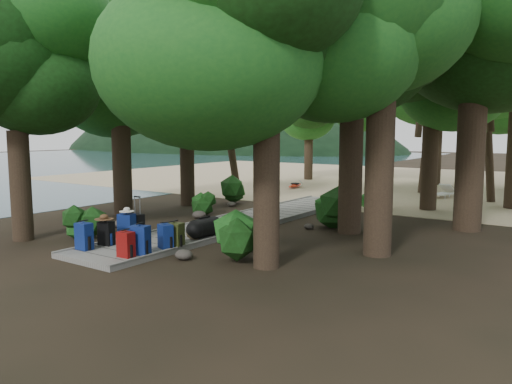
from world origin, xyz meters
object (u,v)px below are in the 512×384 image
Objects in this scene: backpack_left_c at (127,225)px; backpack_right_a at (126,243)px; sun_lounger at (443,191)px; backpack_left_b at (106,232)px; backpack_left_a at (84,235)px; kayak at (295,185)px; backpack_right_c at (165,235)px; backpack_right_d at (174,233)px; backpack_right_b at (140,238)px; duffel_right_black at (205,227)px; duffel_right_khaki at (200,231)px; suitcase_on_boardwalk at (138,225)px; lone_suitcase_on_sand at (352,191)px.

backpack_right_a is at bearing -55.98° from backpack_left_c.
backpack_left_c is at bearing -94.53° from sun_lounger.
backpack_left_b is 14.90m from sun_lounger.
backpack_left_a is 14.76m from kayak.
backpack_left_c reaches higher than backpack_right_c.
backpack_right_d is (0.03, 0.27, -0.00)m from backpack_right_c.
backpack_left_c is 1.17× the size of backpack_right_a.
backpack_right_c is 1.01× the size of backpack_right_d.
backpack_left_a is 0.59m from backpack_left_b.
backpack_right_a reaches higher than kayak.
backpack_left_a is 0.97× the size of backpack_right_b.
duffel_right_black is at bearing 75.99° from backpack_right_b.
backpack_right_d is (0.06, 1.01, -0.05)m from backpack_right_b.
backpack_left_a is 2.05m from backpack_right_d.
backpack_right_c is 1.33m from duffel_right_khaki.
backpack_right_c is (1.43, 1.18, -0.03)m from backpack_left_a.
duffel_right_khaki is at bearing 76.37° from backpack_right_b.
backpack_left_c is 0.36m from suitcase_on_boardwalk.
backpack_left_b is at bearing 156.39° from backpack_right_a.
lone_suitcase_on_sand is (-0.35, 10.92, -0.09)m from backpack_right_d.
backpack_right_a is 1.09m from backpack_right_c.
suitcase_on_boardwalk is at bearing 90.12° from backpack_left_a.
backpack_left_a is 1.09× the size of backpack_left_b.
backpack_left_a reaches higher than backpack_right_d.
backpack_right_d is at bearing -88.25° from duffel_right_khaki.
duffel_right_black is (1.32, 2.07, -0.07)m from backpack_left_b.
lone_suitcase_on_sand reaches higher than kayak.
backpack_right_b reaches higher than lone_suitcase_on_sand.
backpack_right_c is 0.80× the size of duffel_right_black.
backpack_right_a is 12.27m from lone_suitcase_on_sand.
suitcase_on_boardwalk is 13.90m from sun_lounger.
backpack_left_c is at bearing -134.95° from duffel_right_black.
backpack_right_a is 0.79× the size of duffel_right_black.
backpack_left_c is at bearing -97.17° from lone_suitcase_on_sand.
backpack_right_c is 1.03× the size of suitcase_on_boardwalk.
backpack_right_b is 0.43× the size of sun_lounger.
backpack_left_a is 1.10× the size of lone_suitcase_on_sand.
backpack_left_c is at bearing 175.15° from backpack_right_d.
backpack_left_c is 1.16× the size of backpack_right_c.
backpack_right_a is at bearing -119.09° from backpack_right_b.
backpack_right_d is 1.07m from duffel_right_khaki.
backpack_left_a is 1.28× the size of duffel_right_khaki.
sun_lounger is at bearing 101.01° from backpack_right_c.
sun_lounger is (2.83, 14.82, -0.14)m from backpack_right_a.
backpack_right_d is 10.92m from lone_suitcase_on_sand.
lone_suitcase_on_sand is 0.20× the size of kayak.
lone_suitcase_on_sand is 3.97m from sun_lounger.
backpack_right_a reaches higher than sun_lounger.
backpack_left_a reaches higher than backpack_left_b.
backpack_left_a is at bearing -96.24° from lone_suitcase_on_sand.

